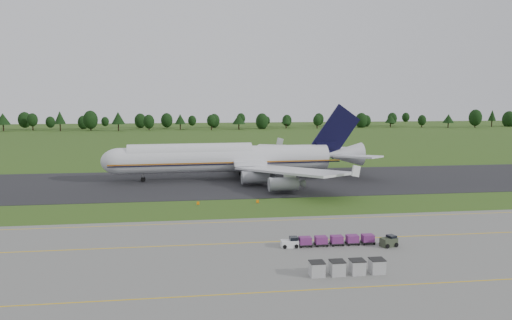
{
  "coord_description": "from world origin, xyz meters",
  "views": [
    {
      "loc": [
        -12.63,
        -89.66,
        20.58
      ],
      "look_at": [
        0.0,
        2.0,
        8.69
      ],
      "focal_mm": 35.0,
      "sensor_mm": 36.0,
      "label": 1
    }
  ],
  "objects": [
    {
      "name": "apron_markings",
      "position": [
        0.0,
        -26.98,
        0.06
      ],
      "size": [
        300.0,
        30.2,
        0.01
      ],
      "color": "#EBB70D",
      "rests_on": "apron"
    },
    {
      "name": "aircraft",
      "position": [
        -1.95,
        32.74,
        5.32
      ],
      "size": [
        66.13,
        64.56,
        18.61
      ],
      "color": "silver",
      "rests_on": "ground"
    },
    {
      "name": "utility_cart",
      "position": [
        14.51,
        -26.35,
        0.65
      ],
      "size": [
        2.49,
        1.91,
        1.21
      ],
      "color": "#313A28",
      "rests_on": "apron"
    },
    {
      "name": "baggage_train",
      "position": [
        6.2,
        -24.82,
        0.78
      ],
      "size": [
        13.18,
        1.4,
        1.34
      ],
      "color": "white",
      "rests_on": "apron"
    },
    {
      "name": "taxiway",
      "position": [
        0.0,
        28.0,
        0.04
      ],
      "size": [
        300.0,
        40.0,
        0.08
      ],
      "primitive_type": "cube",
      "color": "black",
      "rests_on": "ground"
    },
    {
      "name": "tree_line",
      "position": [
        6.32,
        220.86,
        6.18
      ],
      "size": [
        529.01,
        21.54,
        11.8
      ],
      "color": "black",
      "rests_on": "ground"
    },
    {
      "name": "edge_markers",
      "position": [
        -5.12,
        4.2,
        0.27
      ],
      "size": [
        11.99,
        0.3,
        0.6
      ],
      "color": "orange",
      "rests_on": "ground"
    },
    {
      "name": "apron",
      "position": [
        0.0,
        -34.0,
        0.03
      ],
      "size": [
        300.0,
        52.0,
        0.06
      ],
      "primitive_type": "cube",
      "color": "slate",
      "rests_on": "ground"
    },
    {
      "name": "uld_row",
      "position": [
        5.42,
        -36.03,
        0.91
      ],
      "size": [
        8.91,
        1.71,
        1.69
      ],
      "color": "#ACACAC",
      "rests_on": "apron"
    },
    {
      "name": "ground",
      "position": [
        0.0,
        0.0,
        0.0
      ],
      "size": [
        600.0,
        600.0,
        0.0
      ],
      "primitive_type": "plane",
      "color": "#2F4F17",
      "rests_on": "ground"
    }
  ]
}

